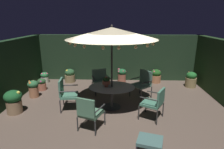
% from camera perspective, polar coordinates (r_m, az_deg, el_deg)
% --- Properties ---
extents(ground_plane, '(8.04, 7.19, 0.02)m').
position_cam_1_polar(ground_plane, '(6.41, 1.27, -10.84)').
color(ground_plane, brown).
extents(hedge_backdrop_rear, '(8.04, 0.30, 2.21)m').
position_cam_1_polar(hedge_backdrop_rear, '(9.33, 1.57, 5.11)').
color(hedge_backdrop_rear, '#1C301D').
rests_on(hedge_backdrop_rear, ground_plane).
extents(patio_dining_table, '(1.55, 1.25, 0.76)m').
position_cam_1_polar(patio_dining_table, '(6.38, -0.06, -4.92)').
color(patio_dining_table, '#313132').
rests_on(patio_dining_table, ground_plane).
extents(patio_umbrella, '(2.86, 2.86, 2.76)m').
position_cam_1_polar(patio_umbrella, '(5.96, -0.06, 12.31)').
color(patio_umbrella, '#302C2C').
rests_on(patio_umbrella, ground_plane).
extents(centerpiece_planter, '(0.27, 0.27, 0.35)m').
position_cam_1_polar(centerpiece_planter, '(6.27, -1.72, -2.00)').
color(centerpiece_planter, '#AF6143').
rests_on(centerpiece_planter, patio_dining_table).
extents(patio_chair_north, '(0.86, 0.87, 1.03)m').
position_cam_1_polar(patio_chair_north, '(7.36, 9.24, -2.27)').
color(patio_chair_north, '#302F2D').
rests_on(patio_chair_north, ground_plane).
extents(patio_chair_northeast, '(0.82, 0.81, 0.93)m').
position_cam_1_polar(patio_chair_northeast, '(7.77, -3.53, -1.55)').
color(patio_chair_northeast, '#292830').
rests_on(patio_chair_northeast, ground_plane).
extents(patio_chair_east, '(0.64, 0.70, 1.05)m').
position_cam_1_polar(patio_chair_east, '(6.44, -13.66, -5.17)').
color(patio_chair_east, '#312E31').
rests_on(patio_chair_east, ground_plane).
extents(patio_chair_southeast, '(0.75, 0.77, 0.98)m').
position_cam_1_polar(patio_chair_southeast, '(5.17, -6.87, -10.98)').
color(patio_chair_southeast, '#2C2E2E').
rests_on(patio_chair_southeast, ground_plane).
extents(patio_chair_south, '(0.81, 0.81, 0.98)m').
position_cam_1_polar(patio_chair_south, '(5.80, 12.80, -7.90)').
color(patio_chair_south, '#2E2E2D').
rests_on(patio_chair_south, ground_plane).
extents(ottoman_footrest, '(0.65, 0.59, 0.40)m').
position_cam_1_polar(ottoman_footrest, '(4.47, 11.34, -19.12)').
color(ottoman_footrest, '#2D2933').
rests_on(ottoman_footrest, ground_plane).
extents(potted_plant_right_far, '(0.47, 0.47, 0.69)m').
position_cam_1_polar(potted_plant_right_far, '(9.11, 22.65, -1.42)').
color(potted_plant_right_far, olive).
rests_on(potted_plant_right_far, ground_plane).
extents(potted_plant_back_right, '(0.35, 0.35, 0.51)m').
position_cam_1_polar(potted_plant_back_right, '(8.60, -20.37, -2.69)').
color(potted_plant_back_right, '#AD644C').
rests_on(potted_plant_back_right, ground_plane).
extents(potted_plant_right_near, '(0.37, 0.37, 0.50)m').
position_cam_1_polar(potted_plant_right_near, '(9.58, -19.59, -0.72)').
color(potted_plant_right_near, beige).
rests_on(potted_plant_right_near, ground_plane).
extents(potted_plant_front_corner, '(0.41, 0.41, 0.65)m').
position_cam_1_polar(potted_plant_front_corner, '(9.09, 2.97, -0.13)').
color(potted_plant_front_corner, '#A75E48').
rests_on(potted_plant_front_corner, ground_plane).
extents(potted_plant_left_far, '(0.48, 0.48, 0.63)m').
position_cam_1_polar(potted_plant_left_far, '(9.32, -12.57, -0.28)').
color(potted_plant_left_far, olive).
rests_on(potted_plant_left_far, ground_plane).
extents(potted_plant_back_left, '(0.55, 0.55, 0.76)m').
position_cam_1_polar(potted_plant_back_left, '(6.85, -27.49, -7.05)').
color(potted_plant_back_left, '#8A6D4E').
rests_on(potted_plant_back_left, ground_plane).
extents(potted_plant_back_center, '(0.41, 0.41, 0.67)m').
position_cam_1_polar(potted_plant_back_center, '(7.92, -22.57, -3.75)').
color(potted_plant_back_center, '#A56B4A').
rests_on(potted_plant_back_center, ground_plane).
extents(potted_plant_left_near, '(0.47, 0.47, 0.63)m').
position_cam_1_polar(potted_plant_left_near, '(9.26, 13.04, -0.41)').
color(potted_plant_left_near, '#AD6D48').
rests_on(potted_plant_left_near, ground_plane).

